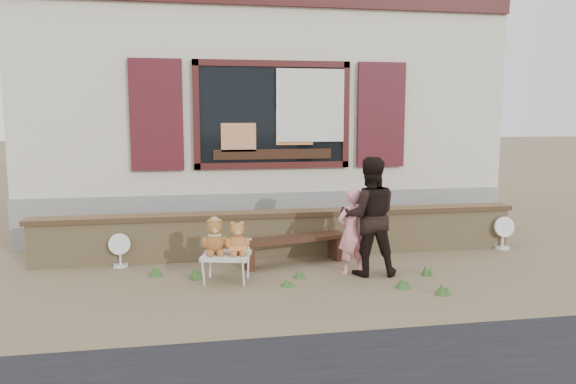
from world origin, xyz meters
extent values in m
plane|color=brown|center=(0.00, 0.00, 0.00)|extent=(80.00, 80.00, 0.00)
cube|color=#BFB49A|center=(0.00, 4.50, 2.40)|extent=(8.00, 5.00, 3.20)
cube|color=gray|center=(0.00, 4.50, 0.40)|extent=(8.04, 5.04, 0.80)
cube|color=black|center=(0.00, 1.97, 2.05)|extent=(2.30, 0.04, 1.50)
cube|color=#3E1312|center=(0.00, 1.95, 2.85)|extent=(2.50, 0.08, 0.10)
cube|color=#3E1312|center=(0.00, 1.95, 1.25)|extent=(2.50, 0.08, 0.10)
cube|color=#3E1312|center=(-1.20, 1.95, 2.05)|extent=(0.10, 0.08, 1.70)
cube|color=#3E1312|center=(1.20, 1.95, 2.05)|extent=(0.10, 0.08, 1.70)
cube|color=#3A1017|center=(-1.80, 1.94, 2.05)|extent=(0.80, 0.07, 1.70)
cube|color=#3A1017|center=(1.80, 1.94, 2.05)|extent=(0.80, 0.07, 1.70)
cube|color=beige|center=(0.60, 1.90, 2.20)|extent=(1.10, 0.02, 1.15)
cube|color=black|center=(0.00, 1.94, 1.43)|extent=(1.90, 0.06, 0.16)
cube|color=tan|center=(-0.55, 1.94, 1.70)|extent=(0.55, 0.06, 0.45)
cube|color=#E08447|center=(0.35, 1.94, 1.85)|extent=(0.60, 0.06, 0.55)
cube|color=tan|center=(0.00, 1.00, 0.30)|extent=(7.00, 0.30, 0.60)
cube|color=brown|center=(0.00, 1.00, 0.63)|extent=(7.10, 0.36, 0.07)
cube|color=#331C11|center=(0.06, 0.51, 0.36)|extent=(1.55, 0.67, 0.06)
cube|color=#331C11|center=(-0.59, 0.35, 0.16)|extent=(0.16, 0.30, 0.32)
cube|color=#331C11|center=(0.70, 0.66, 0.16)|extent=(0.16, 0.30, 0.32)
cube|color=silver|center=(-0.91, -0.14, 0.33)|extent=(0.68, 0.63, 0.04)
cylinder|color=silver|center=(-1.20, -0.30, 0.15)|extent=(0.03, 0.03, 0.31)
cylinder|color=silver|center=(-0.73, -0.42, 0.15)|extent=(0.03, 0.03, 0.31)
cylinder|color=silver|center=(-1.10, 0.13, 0.15)|extent=(0.03, 0.03, 0.31)
cylinder|color=silver|center=(-0.62, 0.01, 0.15)|extent=(0.03, 0.03, 0.31)
imported|color=pink|center=(0.71, -0.09, 0.56)|extent=(0.46, 0.36, 1.12)
imported|color=black|center=(0.92, -0.15, 0.77)|extent=(0.82, 0.68, 1.53)
cylinder|color=silver|center=(-2.29, 0.80, 0.02)|extent=(0.20, 0.20, 0.04)
cylinder|color=silver|center=(-2.29, 0.80, 0.14)|extent=(0.03, 0.03, 0.25)
cylinder|color=silver|center=(-2.29, 0.80, 0.32)|extent=(0.29, 0.10, 0.29)
cylinder|color=silver|center=(3.40, 0.80, 0.02)|extent=(0.22, 0.22, 0.04)
cylinder|color=silver|center=(3.40, 0.80, 0.16)|extent=(0.04, 0.04, 0.27)
cylinder|color=silver|center=(3.40, 0.80, 0.35)|extent=(0.32, 0.11, 0.32)
cone|color=#315722|center=(1.49, -1.11, 0.06)|extent=(0.16, 0.16, 0.13)
cone|color=#315722|center=(1.13, -0.79, 0.06)|extent=(0.16, 0.16, 0.13)
cone|color=#315722|center=(1.63, -0.34, 0.07)|extent=(0.11, 0.11, 0.14)
cone|color=#315722|center=(-0.21, -0.46, 0.04)|extent=(0.15, 0.15, 0.08)
cone|color=#315722|center=(0.00, -0.16, 0.05)|extent=(0.14, 0.14, 0.09)
cone|color=#315722|center=(-1.29, 0.04, 0.08)|extent=(0.16, 0.16, 0.16)
cone|color=#315722|center=(-1.81, 0.26, 0.07)|extent=(0.17, 0.17, 0.14)
camera|label=1|loc=(-1.37, -6.93, 2.07)|focal=35.00mm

